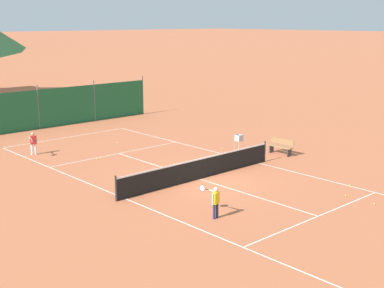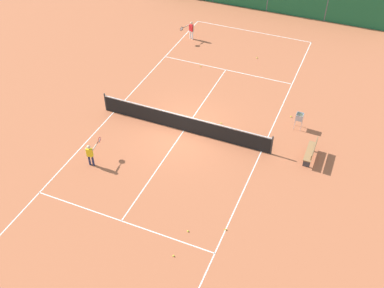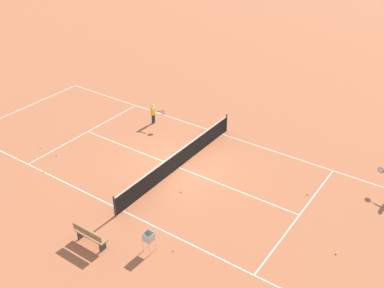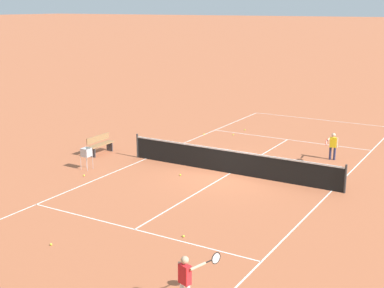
% 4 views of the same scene
% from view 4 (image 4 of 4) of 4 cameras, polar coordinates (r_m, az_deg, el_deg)
% --- Properties ---
extents(ground_plane, '(600.00, 600.00, 0.00)m').
position_cam_4_polar(ground_plane, '(21.41, 4.10, -3.13)').
color(ground_plane, '#B7603D').
extents(court_line_markings, '(8.25, 23.85, 0.01)m').
position_cam_4_polar(court_line_markings, '(21.41, 4.10, -3.12)').
color(court_line_markings, white).
rests_on(court_line_markings, ground).
extents(tennis_net, '(9.18, 0.08, 1.06)m').
position_cam_4_polar(tennis_net, '(21.26, 4.12, -1.85)').
color(tennis_net, '#2D2D2D').
rests_on(tennis_net, ground).
extents(player_far_baseline, '(0.65, 0.97, 1.23)m').
position_cam_4_polar(player_far_baseline, '(12.09, -0.57, -14.01)').
color(player_far_baseline, white).
rests_on(player_far_baseline, ground).
extents(player_far_service, '(0.40, 1.02, 1.19)m').
position_cam_4_polar(player_far_service, '(23.77, 14.77, -0.04)').
color(player_far_service, '#23284C').
rests_on(player_far_service, ground).
extents(tennis_ball_mid_court, '(0.07, 0.07, 0.07)m').
position_cam_4_polar(tennis_ball_mid_court, '(21.41, -11.44, -3.30)').
color(tennis_ball_mid_court, '#CCE033').
rests_on(tennis_ball_mid_court, ground).
extents(tennis_ball_far_corner, '(0.07, 0.07, 0.07)m').
position_cam_4_polar(tennis_ball_far_corner, '(15.67, -0.91, -9.80)').
color(tennis_ball_far_corner, '#CCE033').
rests_on(tennis_ball_far_corner, ground).
extents(tennis_ball_by_net_right, '(0.07, 0.07, 0.07)m').
position_cam_4_polar(tennis_ball_by_net_right, '(27.61, 4.43, 1.00)').
color(tennis_ball_by_net_right, '#CCE033').
rests_on(tennis_ball_by_net_right, ground).
extents(tennis_ball_alley_right, '(0.07, 0.07, 0.07)m').
position_cam_4_polar(tennis_ball_alley_right, '(15.68, -14.80, -10.31)').
color(tennis_ball_alley_right, '#CCE033').
rests_on(tennis_ball_alley_right, ground).
extents(tennis_ball_alley_left, '(0.07, 0.07, 0.07)m').
position_cam_4_polar(tennis_ball_alley_left, '(27.65, 1.28, 1.06)').
color(tennis_ball_alley_left, '#CCE033').
rests_on(tennis_ball_alley_left, ground).
extents(tennis_ball_service_box, '(0.07, 0.07, 0.07)m').
position_cam_4_polar(tennis_ball_service_box, '(28.74, 5.65, 1.51)').
color(tennis_ball_service_box, '#CCE033').
rests_on(tennis_ball_service_box, ground).
extents(tennis_ball_near_corner, '(0.07, 0.07, 0.07)m').
position_cam_4_polar(tennis_ball_near_corner, '(21.05, -1.26, -3.32)').
color(tennis_ball_near_corner, '#CCE033').
rests_on(tennis_ball_near_corner, ground).
extents(ball_hopper, '(0.36, 0.36, 0.89)m').
position_cam_4_polar(ball_hopper, '(22.11, -11.23, -1.02)').
color(ball_hopper, '#B7B7BC').
rests_on(ball_hopper, ground).
extents(courtside_bench, '(0.36, 1.50, 0.84)m').
position_cam_4_polar(courtside_bench, '(24.36, -9.77, -0.01)').
color(courtside_bench, olive).
rests_on(courtside_bench, ground).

